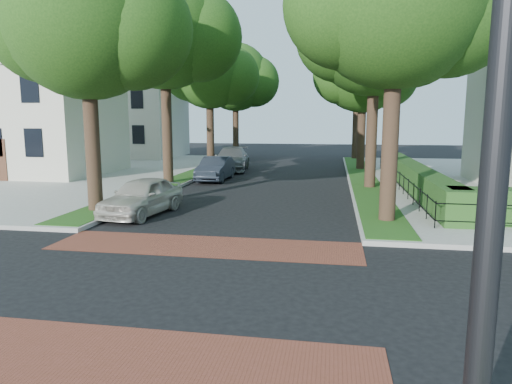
% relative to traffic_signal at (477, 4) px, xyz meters
% --- Properties ---
extents(ground, '(120.00, 120.00, 0.00)m').
position_rel_traffic_signal_xyz_m(ground, '(-4.89, 4.41, -4.71)').
color(ground, black).
rests_on(ground, ground).
extents(crosswalk_far, '(9.00, 2.20, 0.01)m').
position_rel_traffic_signal_xyz_m(crosswalk_far, '(-4.89, 7.61, -4.70)').
color(crosswalk_far, brown).
rests_on(crosswalk_far, ground).
extents(crosswalk_near, '(9.00, 2.20, 0.01)m').
position_rel_traffic_signal_xyz_m(crosswalk_near, '(-4.89, 1.21, -4.70)').
color(crosswalk_near, brown).
rests_on(crosswalk_near, ground).
extents(grass_strip_ne, '(1.60, 29.80, 0.02)m').
position_rel_traffic_signal_xyz_m(grass_strip_ne, '(0.51, 23.51, -4.55)').
color(grass_strip_ne, '#1E4B15').
rests_on(grass_strip_ne, sidewalk_ne).
extents(grass_strip_nw, '(1.60, 29.80, 0.02)m').
position_rel_traffic_signal_xyz_m(grass_strip_nw, '(-10.29, 23.51, -4.55)').
color(grass_strip_nw, '#1E4B15').
rests_on(grass_strip_nw, sidewalk_nw).
extents(tree_right_mid, '(8.25, 7.09, 11.22)m').
position_rel_traffic_signal_xyz_m(tree_right_mid, '(0.72, 19.66, 3.28)').
color(tree_right_mid, black).
rests_on(tree_right_mid, sidewalk_ne).
extents(tree_right_far, '(7.25, 6.23, 9.74)m').
position_rel_traffic_signal_xyz_m(tree_right_far, '(0.71, 28.64, 2.20)').
color(tree_right_far, black).
rests_on(tree_right_far, sidewalk_ne).
extents(tree_right_back, '(7.50, 6.45, 10.20)m').
position_rel_traffic_signal_xyz_m(tree_right_back, '(0.72, 37.64, 2.56)').
color(tree_right_back, black).
rests_on(tree_right_back, sidewalk_ne).
extents(tree_left_near, '(7.50, 6.45, 10.20)m').
position_rel_traffic_signal_xyz_m(tree_left_near, '(-10.28, 11.64, 2.56)').
color(tree_left_near, black).
rests_on(tree_left_near, sidewalk_nw).
extents(tree_left_mid, '(8.00, 6.88, 11.48)m').
position_rel_traffic_signal_xyz_m(tree_left_mid, '(-10.28, 19.66, 3.64)').
color(tree_left_mid, black).
rests_on(tree_left_mid, sidewalk_nw).
extents(tree_left_far, '(7.00, 6.02, 9.86)m').
position_rel_traffic_signal_xyz_m(tree_left_far, '(-10.29, 28.63, 2.41)').
color(tree_left_far, black).
rests_on(tree_left_far, sidewalk_nw).
extents(tree_left_back, '(7.75, 6.66, 10.44)m').
position_rel_traffic_signal_xyz_m(tree_left_back, '(-10.28, 37.65, 2.70)').
color(tree_left_back, black).
rests_on(tree_left_back, sidewalk_nw).
extents(hedge_main_road, '(1.00, 18.00, 1.20)m').
position_rel_traffic_signal_xyz_m(hedge_main_road, '(2.81, 19.41, -3.96)').
color(hedge_main_road, '#183C15').
rests_on(hedge_main_road, sidewalk_ne).
extents(fence_main_road, '(0.06, 18.00, 0.90)m').
position_rel_traffic_signal_xyz_m(fence_main_road, '(2.01, 19.41, -4.11)').
color(fence_main_road, black).
rests_on(fence_main_road, sidewalk_ne).
extents(house_left_near, '(10.00, 9.00, 10.14)m').
position_rel_traffic_signal_xyz_m(house_left_near, '(-20.38, 22.41, 0.33)').
color(house_left_near, beige).
rests_on(house_left_near, sidewalk_nw).
extents(house_left_far, '(10.00, 9.00, 10.14)m').
position_rel_traffic_signal_xyz_m(house_left_far, '(-20.38, 36.41, 0.33)').
color(house_left_far, beige).
rests_on(house_left_far, sidewalk_nw).
extents(traffic_signal, '(2.17, 2.00, 8.00)m').
position_rel_traffic_signal_xyz_m(traffic_signal, '(0.00, 0.00, 0.00)').
color(traffic_signal, black).
rests_on(traffic_signal, sidewalk_se).
extents(parked_car_front, '(2.26, 4.45, 1.45)m').
position_rel_traffic_signal_xyz_m(parked_car_front, '(-8.49, 11.46, -3.98)').
color(parked_car_front, '#B6B1A4').
rests_on(parked_car_front, ground).
extents(parked_car_middle, '(1.52, 4.33, 1.43)m').
position_rel_traffic_signal_xyz_m(parked_car_middle, '(-8.25, 21.66, -3.99)').
color(parked_car_middle, '#202630').
rests_on(parked_car_middle, ground).
extents(parked_car_rear, '(2.92, 5.86, 1.64)m').
position_rel_traffic_signal_xyz_m(parked_car_rear, '(-8.49, 27.17, -3.89)').
color(parked_car_rear, slate).
rests_on(parked_car_rear, ground).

